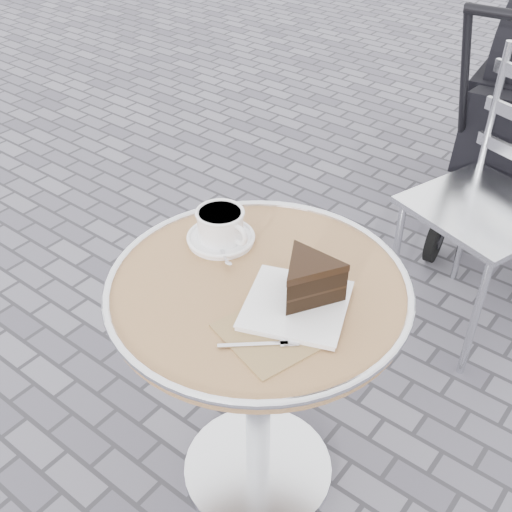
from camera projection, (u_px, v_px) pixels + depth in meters
The scene contains 4 objects.
ground at pixel (258, 471), 1.93m from camera, with size 80.00×80.00×0.00m, color slate.
cafe_table at pixel (258, 336), 1.59m from camera, with size 0.72×0.72×0.74m.
cappuccino_set at pixel (221, 228), 1.60m from camera, with size 0.18×0.17×0.09m.
cake_plate_set at pixel (306, 286), 1.40m from camera, with size 0.28×0.37×0.12m.
Camera 1 is at (0.70, -0.90, 1.69)m, focal length 45.00 mm.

